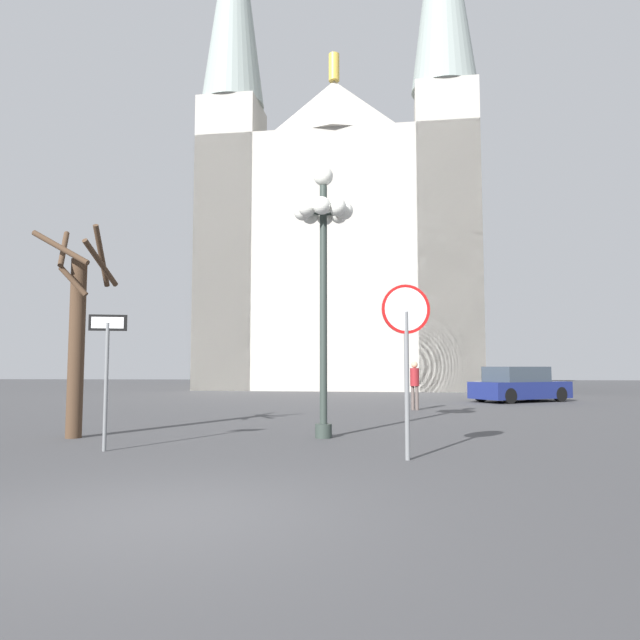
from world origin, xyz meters
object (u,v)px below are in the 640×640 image
(stop_sign, at_px, (406,335))
(parked_car_near_navy, at_px, (519,385))
(street_lamp, at_px, (323,238))
(cathedral, at_px, (342,239))
(pedestrian_walking, at_px, (415,381))
(one_way_arrow_sign, at_px, (107,362))
(bare_tree, at_px, (77,333))

(stop_sign, distance_m, parked_car_near_navy, 17.09)
(street_lamp, bearing_deg, stop_sign, -60.28)
(cathedral, height_order, pedestrian_walking, cathedral)
(one_way_arrow_sign, bearing_deg, street_lamp, 30.45)
(stop_sign, distance_m, bare_tree, 7.27)
(stop_sign, relative_size, bare_tree, 0.63)
(street_lamp, xyz_separation_m, bare_tree, (-5.30, -0.46, -2.09))
(parked_car_near_navy, bearing_deg, one_way_arrow_sign, -126.24)
(cathedral, distance_m, bare_tree, 30.26)
(one_way_arrow_sign, distance_m, pedestrian_walking, 12.14)
(stop_sign, xyz_separation_m, bare_tree, (-6.89, 2.32, 0.21))
(cathedral, relative_size, bare_tree, 8.07)
(stop_sign, height_order, one_way_arrow_sign, stop_sign)
(cathedral, bearing_deg, parked_car_near_navy, -61.19)
(stop_sign, bearing_deg, cathedral, 94.33)
(one_way_arrow_sign, height_order, bare_tree, bare_tree)
(parked_car_near_navy, bearing_deg, stop_sign, -110.35)
(one_way_arrow_sign, bearing_deg, pedestrian_walking, 58.11)
(pedestrian_walking, bearing_deg, stop_sign, -95.39)
(stop_sign, xyz_separation_m, one_way_arrow_sign, (-5.38, 0.55, -0.44))
(bare_tree, bearing_deg, stop_sign, -18.60)
(stop_sign, height_order, pedestrian_walking, stop_sign)
(stop_sign, xyz_separation_m, street_lamp, (-1.59, 2.78, 2.30))
(one_way_arrow_sign, xyz_separation_m, bare_tree, (-1.51, 1.77, 0.65))
(street_lamp, bearing_deg, parked_car_near_navy, 60.35)
(street_lamp, bearing_deg, pedestrian_walking, 72.07)
(one_way_arrow_sign, xyz_separation_m, street_lamp, (3.80, 2.23, 2.74))
(stop_sign, distance_m, street_lamp, 3.94)
(cathedral, distance_m, stop_sign, 32.29)
(cathedral, height_order, one_way_arrow_sign, cathedral)
(one_way_arrow_sign, bearing_deg, cathedral, 84.31)
(cathedral, bearing_deg, street_lamp, -88.45)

